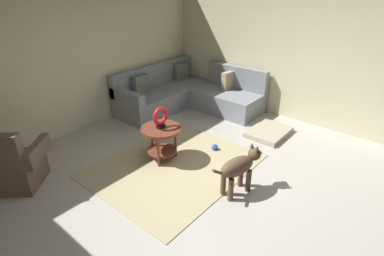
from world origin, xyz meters
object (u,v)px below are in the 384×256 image
at_px(dog, 239,167).
at_px(dog_bed_mat, 269,132).
at_px(sectional_couch, 187,95).
at_px(side_table, 161,135).
at_px(dog_toy_ball, 215,147).
at_px(armchair, 12,166).
at_px(torus_sculpture, 160,117).

bearing_deg(dog, dog_bed_mat, 117.62).
height_order(sectional_couch, dog, sectional_couch).
distance_m(side_table, dog_toy_ball, 0.94).
relative_size(dog_bed_mat, dog_toy_ball, 7.62).
height_order(armchair, torus_sculpture, armchair).
distance_m(armchair, dog_toy_ball, 2.89).
xyz_separation_m(sectional_couch, armchair, (-3.54, -0.02, 0.03)).
bearing_deg(armchair, dog_toy_ball, 16.63).
bearing_deg(torus_sculpture, dog_toy_ball, -32.43).
bearing_deg(sectional_couch, dog_bed_mat, -90.36).
xyz_separation_m(torus_sculpture, dog_bed_mat, (1.80, -0.89, -0.67)).
xyz_separation_m(dog_bed_mat, dog_toy_ball, (-1.07, 0.43, 0.01)).
bearing_deg(torus_sculpture, side_table, 97.13).
bearing_deg(dog, dog_toy_ball, 155.81).
height_order(side_table, dog, dog).
xyz_separation_m(dog_bed_mat, dog, (-1.73, -0.43, 0.33)).
xyz_separation_m(side_table, dog_toy_ball, (0.73, -0.47, -0.36)).
bearing_deg(side_table, dog_toy_ball, -32.43).
xyz_separation_m(dog, dog_toy_ball, (0.66, 0.85, -0.33)).
bearing_deg(side_table, sectional_couch, 29.94).
relative_size(sectional_couch, dog_toy_ball, 21.43).
distance_m(armchair, torus_sculpture, 2.05).
bearing_deg(dog_bed_mat, sectional_couch, 89.64).
distance_m(armchair, dog, 2.95).
relative_size(sectional_couch, torus_sculpture, 6.90).
bearing_deg(sectional_couch, armchair, -179.64).
xyz_separation_m(side_table, dog, (0.07, -1.32, -0.04)).
height_order(sectional_couch, armchair, same).
bearing_deg(dog_bed_mat, dog_toy_ball, 158.26).
xyz_separation_m(sectional_couch, dog_bed_mat, (-0.01, -1.93, -0.25)).
bearing_deg(armchair, sectional_couch, 48.09).
distance_m(sectional_couch, armchair, 3.54).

